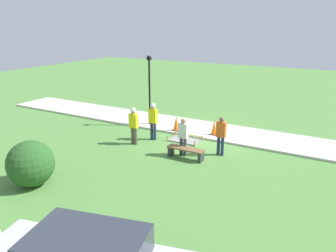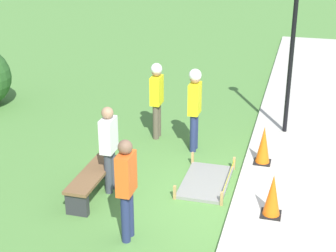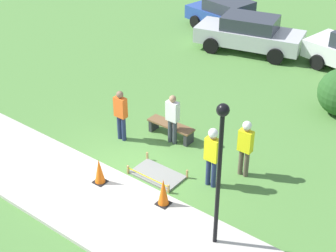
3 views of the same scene
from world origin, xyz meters
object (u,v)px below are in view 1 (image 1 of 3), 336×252
object	(u,v)px
park_bench	(186,151)
bystander_in_orange_shirt	(221,134)
bystander_in_gray_shirt	(183,135)
lamppost_near	(149,80)
worker_supervisor	(134,123)
traffic_cone_near_patch	(214,127)
worker_assistant	(153,118)
traffic_cone_far_patch	(176,123)

from	to	relation	value
park_bench	bystander_in_orange_shirt	bearing A→B (deg)	-136.66
bystander_in_gray_shirt	bystander_in_orange_shirt	bearing A→B (deg)	-149.05
bystander_in_orange_shirt	lamppost_near	size ratio (longest dim) A/B	0.46
worker_supervisor	lamppost_near	distance (m)	3.34
bystander_in_gray_shirt	traffic_cone_near_patch	bearing A→B (deg)	-94.82
worker_supervisor	worker_assistant	distance (m)	1.08
lamppost_near	worker_assistant	bearing A→B (deg)	126.14
traffic_cone_near_patch	worker_supervisor	size ratio (longest dim) A/B	0.43
traffic_cone_far_patch	worker_assistant	distance (m)	1.72
bystander_in_gray_shirt	lamppost_near	xyz separation A→B (m)	(3.54, -2.97, 1.62)
worker_supervisor	traffic_cone_far_patch	bearing A→B (deg)	-110.07
traffic_cone_near_patch	park_bench	size ratio (longest dim) A/B	0.47
traffic_cone_far_patch	lamppost_near	distance (m)	2.78
traffic_cone_far_patch	bystander_in_gray_shirt	distance (m)	3.18
traffic_cone_far_patch	worker_supervisor	size ratio (longest dim) A/B	0.45
park_bench	bystander_in_gray_shirt	distance (m)	0.70
traffic_cone_near_patch	lamppost_near	world-z (taller)	lamppost_near
park_bench	traffic_cone_near_patch	bearing A→B (deg)	-90.05
bystander_in_gray_shirt	lamppost_near	distance (m)	4.90
lamppost_near	worker_supervisor	bearing A→B (deg)	107.70
worker_supervisor	bystander_in_orange_shirt	bearing A→B (deg)	-170.06
park_bench	lamppost_near	bearing A→B (deg)	-40.30
worker_supervisor	bystander_in_gray_shirt	xyz separation A→B (m)	(-2.63, 0.13, -0.12)
traffic_cone_far_patch	worker_assistant	world-z (taller)	worker_assistant
park_bench	worker_assistant	size ratio (longest dim) A/B	0.87
worker_assistant	bystander_in_orange_shirt	size ratio (longest dim) A/B	1.08
bystander_in_orange_shirt	lamppost_near	world-z (taller)	lamppost_near
traffic_cone_far_patch	worker_supervisor	bearing A→B (deg)	69.93
bystander_in_gray_shirt	lamppost_near	size ratio (longest dim) A/B	0.44
worker_assistant	lamppost_near	size ratio (longest dim) A/B	0.49
traffic_cone_near_patch	lamppost_near	size ratio (longest dim) A/B	0.20
park_bench	worker_supervisor	bearing A→B (deg)	-7.26
worker_supervisor	worker_assistant	size ratio (longest dim) A/B	0.96
traffic_cone_near_patch	park_bench	bearing A→B (deg)	89.95
traffic_cone_near_patch	worker_assistant	xyz separation A→B (m)	(2.42, 1.87, 0.63)
bystander_in_orange_shirt	park_bench	bearing A→B (deg)	43.34
worker_supervisor	bystander_in_gray_shirt	size ratio (longest dim) A/B	1.07
worker_assistant	traffic_cone_near_patch	bearing A→B (deg)	-142.31
traffic_cone_far_patch	traffic_cone_near_patch	bearing A→B (deg)	-170.21
traffic_cone_near_patch	bystander_in_gray_shirt	distance (m)	3.02
traffic_cone_near_patch	park_bench	xyz separation A→B (m)	(0.00, 3.22, -0.15)
traffic_cone_near_patch	worker_assistant	world-z (taller)	worker_assistant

